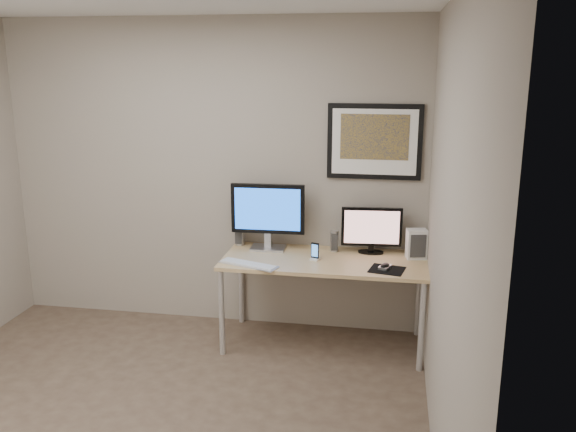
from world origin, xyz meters
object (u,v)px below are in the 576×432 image
object	(u,v)px
desk	(324,267)
phone_dock	(315,251)
speaker_right	(334,241)
keyboard	(248,264)
monitor_large	(268,214)
fan_unit	(416,244)
framed_art	(374,142)
monitor_tv	(372,229)
speaker_left	(240,233)

from	to	relation	value
desk	phone_dock	world-z (taller)	phone_dock
speaker_right	keyboard	size ratio (longest dim) A/B	0.36
monitor_large	fan_unit	distance (m)	1.22
framed_art	fan_unit	world-z (taller)	framed_art
monitor_tv	speaker_right	distance (m)	0.32
phone_dock	keyboard	bearing A→B (deg)	-137.04
desk	speaker_right	world-z (taller)	speaker_right
desk	speaker_left	size ratio (longest dim) A/B	8.02
speaker_left	fan_unit	world-z (taller)	fan_unit
desk	monitor_large	distance (m)	0.64
fan_unit	speaker_left	bearing A→B (deg)	164.31
framed_art	speaker_left	xyz separation A→B (m)	(-1.10, -0.07, -0.79)
monitor_tv	monitor_large	bearing A→B (deg)	178.14
speaker_left	monitor_tv	bearing A→B (deg)	-1.64
desk	phone_dock	xyz separation A→B (m)	(-0.07, -0.04, 0.14)
desk	speaker_right	bearing A→B (deg)	75.90
monitor_large	phone_dock	size ratio (longest dim) A/B	4.27
speaker_left	phone_dock	world-z (taller)	speaker_left
speaker_left	fan_unit	distance (m)	1.47
monitor_tv	fan_unit	world-z (taller)	monitor_tv
monitor_large	phone_dock	distance (m)	0.52
desk	speaker_left	world-z (taller)	speaker_left
monitor_tv	speaker_right	xyz separation A→B (m)	(-0.30, 0.01, -0.12)
desk	monitor_large	size ratio (longest dim) A/B	2.65
framed_art	fan_unit	bearing A→B (deg)	-27.57
monitor_large	desk	bearing A→B (deg)	-21.09
speaker_right	fan_unit	bearing A→B (deg)	-16.26
speaker_right	keyboard	bearing A→B (deg)	-151.82
framed_art	keyboard	world-z (taller)	framed_art
speaker_right	phone_dock	xyz separation A→B (m)	(-0.12, -0.26, -0.01)
desk	framed_art	xyz separation A→B (m)	(0.35, 0.33, 0.96)
monitor_large	monitor_tv	distance (m)	0.85
framed_art	phone_dock	world-z (taller)	framed_art
speaker_right	fan_unit	size ratio (longest dim) A/B	0.73
monitor_tv	phone_dock	size ratio (longest dim) A/B	3.42
keyboard	desk	bearing A→B (deg)	43.41
speaker_right	monitor_large	bearing A→B (deg)	175.28
framed_art	monitor_tv	bearing A→B (deg)	-87.39
speaker_right	fan_unit	xyz separation A→B (m)	(0.66, -0.08, 0.03)
desk	keyboard	size ratio (longest dim) A/B	3.37
desk	speaker_left	bearing A→B (deg)	160.94
desk	fan_unit	bearing A→B (deg)	11.34
monitor_tv	keyboard	size ratio (longest dim) A/B	1.02
keyboard	framed_art	bearing A→B (deg)	51.76
keyboard	fan_unit	world-z (taller)	fan_unit
desk	fan_unit	size ratio (longest dim) A/B	6.82
monitor_large	speaker_left	size ratio (longest dim) A/B	3.03
speaker_left	speaker_right	distance (m)	0.81
fan_unit	keyboard	bearing A→B (deg)	-173.78
fan_unit	framed_art	bearing A→B (deg)	141.29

